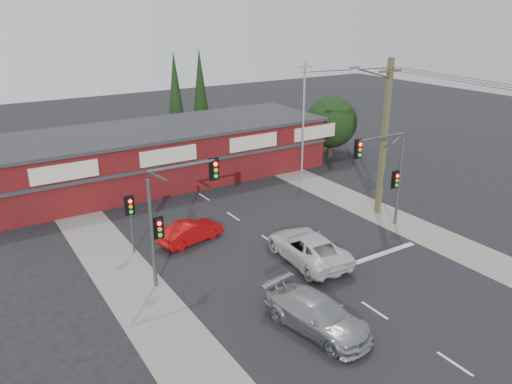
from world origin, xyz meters
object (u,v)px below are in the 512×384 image
white_suv (308,247)px  red_sedan (191,232)px  utility_pole (383,133)px  silver_suv (317,314)px  shop_building (161,153)px

white_suv → red_sedan: (-4.31, 5.40, -0.13)m
white_suv → red_sedan: 6.91m
red_sedan → utility_pole: (12.27, -2.57, 4.76)m
red_sedan → silver_suv: bearing=171.6°
white_suv → silver_suv: (-3.47, -5.10, -0.04)m
white_suv → red_sedan: bearing=-46.6°
utility_pole → red_sedan: bearing=168.2°
white_suv → red_sedan: size_ratio=1.43×
red_sedan → utility_pole: 13.41m
red_sedan → utility_pole: size_ratio=0.39×
shop_building → utility_pole: 17.15m
white_suv → silver_suv: 6.17m
white_suv → silver_suv: white_suv is taller
shop_building → red_sedan: bearing=-104.3°
silver_suv → red_sedan: (-0.83, 10.50, -0.10)m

